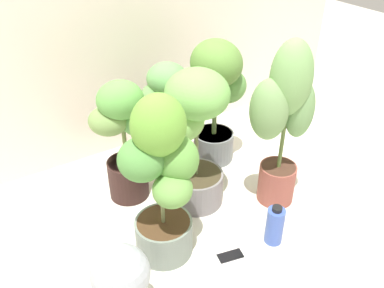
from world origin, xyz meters
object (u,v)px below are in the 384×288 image
(floor_fan, at_px, (121,277))
(potted_plant_front_right, at_px, (283,116))
(potted_plant_center, at_px, (194,132))
(potted_plant_back_left, at_px, (125,135))
(potted_plant_back_center, at_px, (169,113))
(potted_plant_back_right, at_px, (216,90))
(potted_plant_front_left, at_px, (162,179))
(cell_phone, at_px, (230,256))
(nutrient_bottle, at_px, (275,225))

(floor_fan, bearing_deg, potted_plant_front_right, -56.41)
(potted_plant_front_right, height_order, potted_plant_center, potted_plant_front_right)
(potted_plant_back_left, xyz_separation_m, potted_plant_center, (0.26, -0.23, 0.06))
(potted_plant_front_right, distance_m, potted_plant_back_left, 0.78)
(potted_plant_center, bearing_deg, potted_plant_back_left, 137.44)
(potted_plant_back_center, distance_m, floor_fan, 1.06)
(potted_plant_back_left, distance_m, potted_plant_back_right, 0.59)
(potted_plant_front_right, xyz_separation_m, potted_plant_back_right, (-0.04, 0.49, -0.05))
(potted_plant_back_right, bearing_deg, floor_fan, -142.46)
(potted_plant_back_left, bearing_deg, floor_fan, -117.21)
(potted_plant_front_left, bearing_deg, potted_plant_front_right, 0.54)
(floor_fan, bearing_deg, potted_plant_center, -33.24)
(potted_plant_back_right, height_order, potted_plant_front_left, potted_plant_front_left)
(potted_plant_front_left, xyz_separation_m, potted_plant_center, (0.30, 0.22, 0.01))
(potted_plant_center, bearing_deg, potted_plant_back_center, 78.47)
(potted_plant_back_center, bearing_deg, potted_plant_back_left, -157.40)
(floor_fan, bearing_deg, cell_phone, -67.26)
(potted_plant_back_center, relative_size, potted_plant_center, 0.85)
(potted_plant_back_left, xyz_separation_m, cell_phone, (0.18, -0.65, -0.37))
(potted_plant_back_center, xyz_separation_m, potted_plant_front_left, (-0.38, -0.60, 0.08))
(potted_plant_front_left, distance_m, nutrient_bottle, 0.60)
(potted_plant_back_right, relative_size, potted_plant_center, 1.00)
(potted_plant_front_right, bearing_deg, potted_plant_center, 149.08)
(potted_plant_back_left, bearing_deg, potted_plant_front_right, -36.17)
(potted_plant_back_left, height_order, potted_plant_front_left, potted_plant_front_left)
(potted_plant_back_left, bearing_deg, cell_phone, -74.52)
(potted_plant_center, distance_m, floor_fan, 0.77)
(potted_plant_front_right, relative_size, potted_plant_front_left, 1.11)
(floor_fan, bearing_deg, nutrient_bottle, -69.99)
(potted_plant_back_center, bearing_deg, potted_plant_back_right, -21.86)
(potted_plant_back_right, height_order, cell_phone, potted_plant_back_right)
(potted_plant_front_right, xyz_separation_m, potted_plant_back_left, (-0.62, 0.45, -0.13))
(cell_phone, xyz_separation_m, floor_fan, (-0.53, -0.02, 0.23))
(potted_plant_back_right, bearing_deg, potted_plant_front_left, -141.49)
(potted_plant_back_left, distance_m, potted_plant_center, 0.35)
(potted_plant_back_center, distance_m, cell_phone, 0.87)
(potted_plant_back_left, relative_size, cell_phone, 4.26)
(potted_plant_back_right, xyz_separation_m, potted_plant_front_left, (-0.62, -0.50, -0.04))
(potted_plant_back_center, xyz_separation_m, floor_fan, (-0.68, -0.81, -0.10))
(potted_plant_center, bearing_deg, nutrient_bottle, -70.72)
(potted_plant_back_right, distance_m, nutrient_bottle, 0.82)
(cell_phone, bearing_deg, nutrient_bottle, 95.98)
(potted_plant_back_left, distance_m, floor_fan, 0.77)
(potted_plant_center, bearing_deg, potted_plant_front_left, -143.38)
(potted_plant_front_left, bearing_deg, potted_plant_back_center, 57.72)
(potted_plant_front_right, distance_m, cell_phone, 0.69)
(potted_plant_front_right, bearing_deg, potted_plant_back_left, 143.83)
(potted_plant_front_left, bearing_deg, floor_fan, -144.57)
(potted_plant_back_center, distance_m, potted_plant_back_right, 0.29)
(potted_plant_back_center, relative_size, potted_plant_back_left, 0.95)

